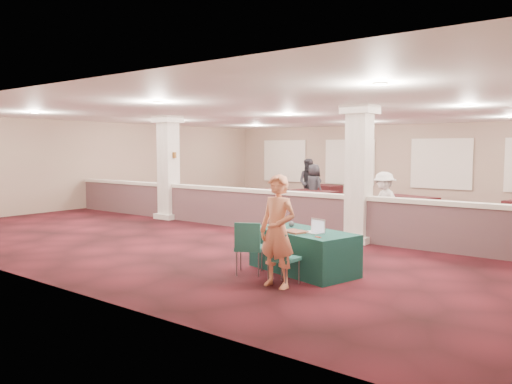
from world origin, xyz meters
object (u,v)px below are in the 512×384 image
Objects in this scene: far_table_front_center at (299,205)px; far_table_back_center at (313,200)px; attendee_d at (314,186)px; far_table_back_left at (323,192)px; conf_chair_main at (281,254)px; woman at (278,231)px; near_table at (303,251)px; attendee_b at (384,203)px; attendee_a at (309,183)px; conf_chair_side at (249,244)px; far_table_front_left at (266,198)px; far_table_back_right at (409,207)px.

far_table_front_center is 1.71m from far_table_back_center.
attendee_d is (-0.15, 0.30, 0.47)m from far_table_back_center.
far_table_front_center is 5.30m from far_table_back_left.
woman is at bearing -80.56° from conf_chair_main.
near_table is 4.80m from attendee_b.
conf_chair_side is at bearing -80.87° from attendee_a.
far_table_front_left is 6.71m from attendee_b.
attendee_a reaches higher than woman.
near_table is 12.75m from far_table_back_left.
attendee_b is 0.98× the size of attendee_d.
far_table_front_center is at bearing 138.07° from near_table.
far_table_front_center is at bearing -82.55° from attendee_a.
far_table_front_left reaches higher than far_table_back_left.
far_table_front_center is 0.98× the size of far_table_back_right.
near_table is 10.11m from far_table_front_left.
conf_chair_main reaches higher than far_table_back_center.
attendee_b is at bearing 60.16° from conf_chair_side.
conf_chair_main is 11.00m from far_table_front_left.
woman is at bearing -52.91° from far_table_front_left.
near_table is at bearing 22.27° from conf_chair_side.
far_table_back_center is at bearing -67.95° from attendee_a.
attendee_d reaches higher than conf_chair_side.
attendee_a is (-4.18, 0.80, 0.56)m from far_table_back_right.
far_table_back_left is 1.00× the size of attendee_b.
attendee_a is 1.11× the size of attendee_d.
far_table_front_left is 0.98× the size of attendee_d.
far_table_back_left is at bearing 91.79° from attendee_a.
conf_chair_main reaches higher than far_table_back_left.
far_table_front_center is 0.92× the size of attendee_a.
woman is at bearing -55.52° from attendee_b.
conf_chair_side is at bearing -87.60° from far_table_back_right.
woman is at bearing -77.71° from attendee_a.
far_table_front_center is 3.95m from attendee_b.
attendee_b reaches higher than far_table_back_right.
conf_chair_side is 0.58× the size of far_table_front_left.
near_table is 1.21× the size of far_table_front_left.
conf_chair_side is at bearing -65.96° from far_table_back_left.
far_table_front_left is 1.00× the size of attendee_b.
conf_chair_main is 0.53× the size of attendee_d.
conf_chair_main is at bearing 98.50° from woman.
attendee_d is (-4.19, 3.50, 0.02)m from attendee_b.
conf_chair_side reaches higher than far_table_back_center.
conf_chair_side is 10.56m from attendee_a.
attendee_a reaches higher than attendee_b.
attendee_b is at bearing -23.34° from far_table_front_center.
far_table_front_left is at bearing 144.97° from near_table.
near_table is 8.02m from far_table_back_right.
conf_chair_side is 8.74m from far_table_back_right.
near_table is 7.52m from far_table_front_center.
attendee_a is at bearing -71.83° from far_table_back_left.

